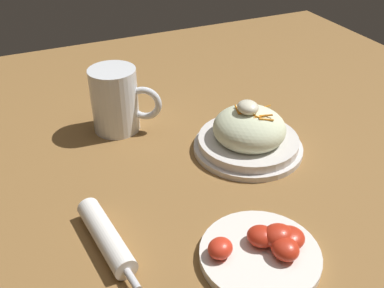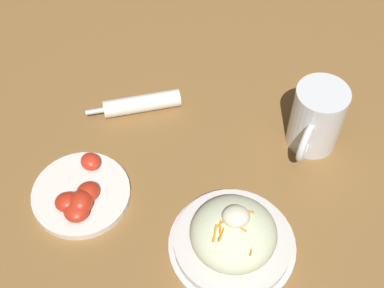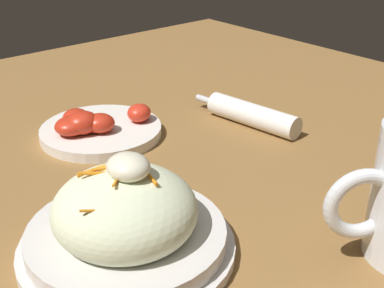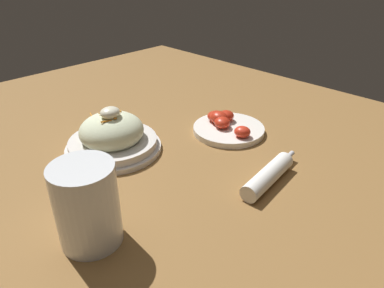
# 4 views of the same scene
# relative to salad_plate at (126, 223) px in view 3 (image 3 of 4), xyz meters

# --- Properties ---
(ground_plane) EXTENTS (1.43, 1.43, 0.00)m
(ground_plane) POSITION_rel_salad_plate_xyz_m (0.01, -0.05, -0.03)
(ground_plane) COLOR olive
(salad_plate) EXTENTS (0.21, 0.21, 0.11)m
(salad_plate) POSITION_rel_salad_plate_xyz_m (0.00, 0.00, 0.00)
(salad_plate) COLOR silver
(salad_plate) RESTS_ON ground_plane
(napkin_roll) EXTENTS (0.19, 0.05, 0.03)m
(napkin_roll) POSITION_rel_salad_plate_xyz_m (0.14, -0.32, -0.02)
(napkin_roll) COLOR white
(napkin_roll) RESTS_ON ground_plane
(tomato_plate) EXTENTS (0.18, 0.18, 0.05)m
(tomato_plate) POSITION_rel_salad_plate_xyz_m (0.25, -0.12, -0.02)
(tomato_plate) COLOR white
(tomato_plate) RESTS_ON ground_plane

